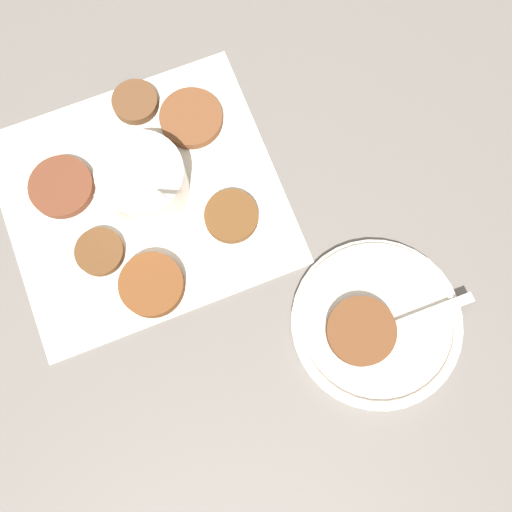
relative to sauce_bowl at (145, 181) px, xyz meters
The scene contains 12 objects.
ground_plane 0.04m from the sauce_bowl, 87.56° to the left, with size 4.00×4.00×0.00m, color #605B56.
napkin 0.03m from the sauce_bowl, 28.22° to the left, with size 0.36×0.34×0.00m.
sauce_bowl is the anchor object (origin of this frame).
fritter_0 0.10m from the sauce_bowl, 29.69° to the left, with size 0.06×0.06×0.01m.
fritter_1 0.13m from the sauce_bowl, 68.24° to the left, with size 0.08×0.08×0.02m.
fritter_2 0.11m from the sauce_bowl, 133.56° to the left, with size 0.07×0.07×0.01m.
fritter_3 0.11m from the sauce_bowl, 145.52° to the right, with size 0.08×0.08×0.01m.
fritter_4 0.11m from the sauce_bowl, 26.98° to the right, with size 0.08×0.08×0.01m.
fritter_5 0.12m from the sauce_bowl, 106.37° to the right, with size 0.06×0.06×0.01m.
serving_plate 0.32m from the sauce_bowl, 122.02° to the left, with size 0.20×0.20×0.02m.
fritter_on_plate 0.31m from the sauce_bowl, 118.20° to the left, with size 0.08×0.08×0.01m.
fork 0.35m from the sauce_bowl, 123.31° to the left, with size 0.16×0.04×0.00m.
Camera 1 is at (-0.01, 0.27, 0.71)m, focal length 42.00 mm.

